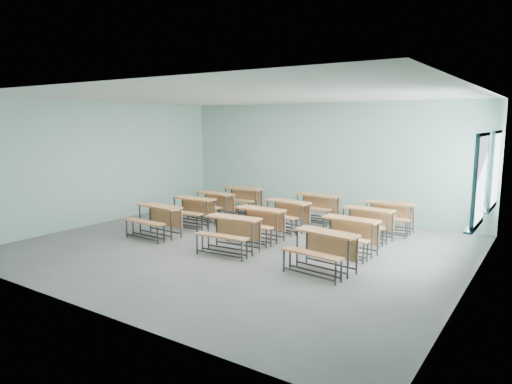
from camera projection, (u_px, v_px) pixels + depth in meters
room at (246, 173)px, 9.66m from camera, size 9.04×8.04×3.24m
desk_unit_r0c0 at (157, 216)px, 10.67m from camera, size 1.20×0.83×0.73m
desk_unit_r0c1 at (231, 229)px, 9.40m from camera, size 1.23×0.88×0.73m
desk_unit_r0c2 at (323, 246)px, 8.16m from camera, size 1.25×0.92×0.73m
desk_unit_r1c0 at (192, 207)px, 11.76m from camera, size 1.20×0.83×0.73m
desk_unit_r1c1 at (258, 219)px, 10.34m from camera, size 1.18×0.80×0.73m
desk_unit_r1c2 at (348, 231)px, 9.27m from camera, size 1.20×0.83×0.73m
desk_unit_r2c0 at (213, 201)px, 12.63m from camera, size 1.23×0.88×0.73m
desk_unit_r2c1 at (285, 211)px, 11.33m from camera, size 1.26×0.93×0.73m
desk_unit_r2c2 at (366, 219)px, 10.34m from camera, size 1.23×0.88×0.73m
desk_unit_r3c0 at (241, 196)px, 13.57m from camera, size 1.21×0.85×0.73m
desk_unit_r3c1 at (316, 203)px, 12.32m from camera, size 1.17×0.79×0.73m
desk_unit_r3c2 at (389, 213)px, 11.10m from camera, size 1.19×0.81×0.73m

